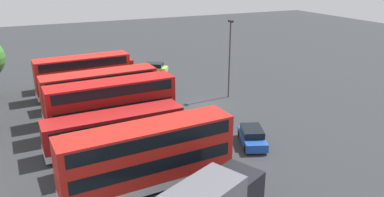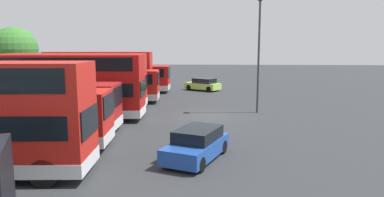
{
  "view_description": "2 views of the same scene",
  "coord_description": "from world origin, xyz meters",
  "px_view_note": "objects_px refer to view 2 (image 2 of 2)",
  "views": [
    {
      "loc": [
        -33.94,
        16.86,
        14.23
      ],
      "look_at": [
        -1.65,
        2.07,
        1.68
      ],
      "focal_mm": 35.25,
      "sensor_mm": 36.0,
      "label": 1
    },
    {
      "loc": [
        -25.31,
        -0.25,
        5.17
      ],
      "look_at": [
        1.09,
        1.12,
        1.13
      ],
      "focal_mm": 32.46,
      "sensor_mm": 36.0,
      "label": 2
    }
  ],
  "objects_px": {
    "bus_single_deck_third": "(23,106)",
    "lamp_post_tall": "(259,47)",
    "bus_single_deck_sixth": "(98,85)",
    "car_small_green": "(197,144)",
    "bus_double_decker_fifth": "(76,80)",
    "bus_single_deck_far_end": "(117,78)",
    "bus_double_decker_seventh": "(100,73)",
    "car_hatchback_silver": "(203,84)",
    "bus_double_decker_fourth": "(61,85)",
    "bus_single_deck_second": "(4,118)"
  },
  "relations": [
    {
      "from": "car_small_green",
      "to": "car_hatchback_silver",
      "type": "bearing_deg",
      "value": 0.47
    },
    {
      "from": "bus_single_deck_second",
      "to": "lamp_post_tall",
      "type": "distance_m",
      "value": 17.7
    },
    {
      "from": "bus_double_decker_fifth",
      "to": "bus_double_decker_seventh",
      "type": "bearing_deg",
      "value": 3.46
    },
    {
      "from": "bus_double_decker_seventh",
      "to": "bus_double_decker_fourth",
      "type": "bearing_deg",
      "value": -176.0
    },
    {
      "from": "bus_single_deck_third",
      "to": "bus_double_decker_seventh",
      "type": "xyz_separation_m",
      "value": [
        14.67,
        0.05,
        0.82
      ]
    },
    {
      "from": "bus_double_decker_fifth",
      "to": "car_small_green",
      "type": "bearing_deg",
      "value": -139.23
    },
    {
      "from": "bus_single_deck_sixth",
      "to": "bus_single_deck_third",
      "type": "bearing_deg",
      "value": 175.22
    },
    {
      "from": "bus_double_decker_fifth",
      "to": "bus_double_decker_seventh",
      "type": "relative_size",
      "value": 1.05
    },
    {
      "from": "bus_double_decker_fifth",
      "to": "bus_single_deck_sixth",
      "type": "distance_m",
      "value": 3.89
    },
    {
      "from": "bus_single_deck_third",
      "to": "bus_double_decker_fourth",
      "type": "distance_m",
      "value": 3.9
    },
    {
      "from": "bus_double_decker_seventh",
      "to": "lamp_post_tall",
      "type": "distance_m",
      "value": 16.84
    },
    {
      "from": "bus_single_deck_far_end",
      "to": "car_small_green",
      "type": "height_order",
      "value": "bus_single_deck_far_end"
    },
    {
      "from": "bus_double_decker_fourth",
      "to": "car_small_green",
      "type": "relative_size",
      "value": 2.64
    },
    {
      "from": "bus_single_deck_third",
      "to": "bus_single_deck_sixth",
      "type": "distance_m",
      "value": 11.15
    },
    {
      "from": "bus_double_decker_fourth",
      "to": "lamp_post_tall",
      "type": "relative_size",
      "value": 1.32
    },
    {
      "from": "bus_single_deck_sixth",
      "to": "bus_double_decker_fourth",
      "type": "bearing_deg",
      "value": 178.31
    },
    {
      "from": "bus_single_deck_second",
      "to": "bus_single_deck_sixth",
      "type": "height_order",
      "value": "same"
    },
    {
      "from": "bus_single_deck_second",
      "to": "lamp_post_tall",
      "type": "bearing_deg",
      "value": -53.37
    },
    {
      "from": "bus_single_deck_third",
      "to": "bus_single_deck_far_end",
      "type": "relative_size",
      "value": 0.99
    },
    {
      "from": "car_small_green",
      "to": "bus_double_decker_fifth",
      "type": "bearing_deg",
      "value": 40.77
    },
    {
      "from": "bus_double_decker_fifth",
      "to": "lamp_post_tall",
      "type": "distance_m",
      "value": 14.6
    },
    {
      "from": "bus_single_deck_far_end",
      "to": "car_hatchback_silver",
      "type": "xyz_separation_m",
      "value": [
        2.2,
        -9.48,
        -0.92
      ]
    },
    {
      "from": "car_hatchback_silver",
      "to": "bus_double_decker_fourth",
      "type": "bearing_deg",
      "value": 150.07
    },
    {
      "from": "bus_double_decker_fourth",
      "to": "bus_single_deck_sixth",
      "type": "distance_m",
      "value": 7.42
    },
    {
      "from": "bus_single_deck_far_end",
      "to": "bus_single_deck_sixth",
      "type": "bearing_deg",
      "value": -179.03
    },
    {
      "from": "car_hatchback_silver",
      "to": "car_small_green",
      "type": "xyz_separation_m",
      "value": [
        -24.73,
        -0.2,
        -0.0
      ]
    },
    {
      "from": "bus_single_deck_sixth",
      "to": "car_small_green",
      "type": "bearing_deg",
      "value": -148.29
    },
    {
      "from": "car_hatchback_silver",
      "to": "bus_double_decker_fifth",
      "type": "bearing_deg",
      "value": 142.76
    },
    {
      "from": "bus_double_decker_seventh",
      "to": "lamp_post_tall",
      "type": "bearing_deg",
      "value": -117.13
    },
    {
      "from": "bus_single_deck_second",
      "to": "lamp_post_tall",
      "type": "height_order",
      "value": "lamp_post_tall"
    },
    {
      "from": "car_small_green",
      "to": "bus_double_decker_seventh",
      "type": "bearing_deg",
      "value": 28.98
    },
    {
      "from": "bus_single_deck_third",
      "to": "bus_double_decker_seventh",
      "type": "distance_m",
      "value": 14.7
    },
    {
      "from": "bus_single_deck_second",
      "to": "bus_single_deck_far_end",
      "type": "bearing_deg",
      "value": 0.03
    },
    {
      "from": "bus_double_decker_seventh",
      "to": "car_small_green",
      "type": "bearing_deg",
      "value": -151.02
    },
    {
      "from": "bus_single_deck_third",
      "to": "car_small_green",
      "type": "relative_size",
      "value": 2.62
    },
    {
      "from": "bus_single_deck_sixth",
      "to": "bus_single_deck_second",
      "type": "bearing_deg",
      "value": 179.57
    },
    {
      "from": "bus_single_deck_far_end",
      "to": "car_hatchback_silver",
      "type": "bearing_deg",
      "value": -76.95
    },
    {
      "from": "bus_single_deck_sixth",
      "to": "car_hatchback_silver",
      "type": "distance_m",
      "value": 13.19
    },
    {
      "from": "car_small_green",
      "to": "lamp_post_tall",
      "type": "xyz_separation_m",
      "value": [
        11.45,
        -4.27,
        4.35
      ]
    },
    {
      "from": "bus_single_deck_far_end",
      "to": "lamp_post_tall",
      "type": "xyz_separation_m",
      "value": [
        -11.09,
        -13.95,
        3.43
      ]
    },
    {
      "from": "bus_single_deck_third",
      "to": "bus_single_deck_sixth",
      "type": "xyz_separation_m",
      "value": [
        11.11,
        -0.93,
        -0.0
      ]
    },
    {
      "from": "bus_double_decker_fifth",
      "to": "car_hatchback_silver",
      "type": "xyz_separation_m",
      "value": [
        13.02,
        -9.9,
        -1.75
      ]
    },
    {
      "from": "bus_double_decker_fifth",
      "to": "bus_double_decker_seventh",
      "type": "distance_m",
      "value": 7.33
    },
    {
      "from": "car_hatchback_silver",
      "to": "lamp_post_tall",
      "type": "xyz_separation_m",
      "value": [
        -13.28,
        -4.47,
        4.35
      ]
    },
    {
      "from": "bus_double_decker_seventh",
      "to": "car_hatchback_silver",
      "type": "distance_m",
      "value": 11.93
    },
    {
      "from": "bus_double_decker_fourth",
      "to": "car_hatchback_silver",
      "type": "distance_m",
      "value": 19.27
    },
    {
      "from": "bus_single_deck_second",
      "to": "bus_single_deck_third",
      "type": "bearing_deg",
      "value": 14.05
    },
    {
      "from": "bus_single_deck_second",
      "to": "bus_single_deck_far_end",
      "type": "xyz_separation_m",
      "value": [
        21.45,
        0.01,
        0.0
      ]
    },
    {
      "from": "bus_single_deck_third",
      "to": "lamp_post_tall",
      "type": "bearing_deg",
      "value": -64.35
    },
    {
      "from": "bus_single_deck_second",
      "to": "bus_single_deck_far_end",
      "type": "height_order",
      "value": "same"
    }
  ]
}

